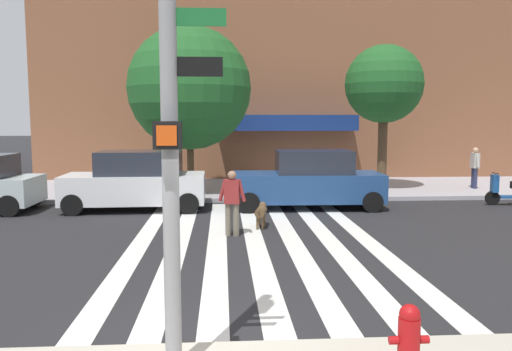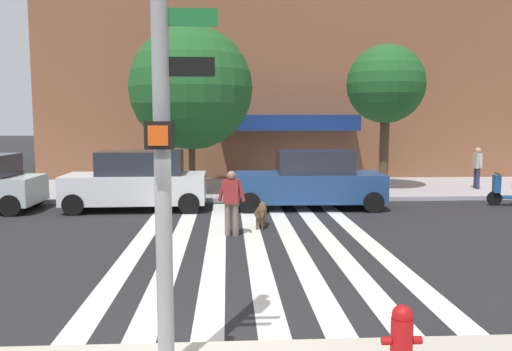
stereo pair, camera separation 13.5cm
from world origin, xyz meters
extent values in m
plane|color=#232326|center=(0.00, 5.75, 0.00)|extent=(160.00, 160.00, 0.00)
cube|color=#A5A1A8|center=(0.00, 14.49, 0.07)|extent=(80.00, 6.00, 0.15)
cube|color=silver|center=(-1.66, 5.75, 0.00)|extent=(0.45, 10.89, 0.01)
cube|color=silver|center=(-0.76, 5.75, 0.00)|extent=(0.45, 10.89, 0.01)
cube|color=silver|center=(0.14, 5.75, 0.00)|extent=(0.45, 10.89, 0.01)
cube|color=silver|center=(1.04, 5.75, 0.00)|extent=(0.45, 10.89, 0.01)
cube|color=silver|center=(1.94, 5.75, 0.00)|extent=(0.45, 10.89, 0.01)
cube|color=silver|center=(2.84, 5.75, 0.00)|extent=(0.45, 10.89, 0.01)
cube|color=silver|center=(3.74, 5.75, 0.00)|extent=(0.45, 10.89, 0.01)
cube|color=navy|center=(3.15, 16.89, 2.75)|extent=(6.32, 1.60, 0.70)
cylinder|color=gray|center=(-0.26, -0.71, 3.05)|extent=(0.18, 0.18, 5.80)
cube|color=black|center=(-0.26, -0.91, 2.75)|extent=(0.28, 0.18, 0.28)
cube|color=#E54C14|center=(-0.26, -1.01, 2.75)|extent=(0.20, 0.01, 0.20)
cube|color=#19662D|center=(0.04, -0.71, 3.95)|extent=(0.60, 0.03, 0.18)
cube|color=black|center=(0.02, -0.71, 3.45)|extent=(0.56, 0.03, 0.20)
cylinder|color=#A91012|center=(2.31, -0.89, 0.48)|extent=(0.24, 0.24, 0.55)
sphere|color=#A91012|center=(2.31, -0.89, 0.80)|extent=(0.23, 0.23, 0.23)
cylinder|color=#A91012|center=(2.14, -0.89, 0.51)|extent=(0.10, 0.09, 0.09)
cylinder|color=#A91012|center=(2.48, -0.89, 0.51)|extent=(0.10, 0.09, 0.09)
cylinder|color=black|center=(-6.11, 9.35, 0.33)|extent=(0.66, 0.23, 0.66)
cylinder|color=black|center=(-6.08, 11.14, 0.33)|extent=(0.66, 0.23, 0.66)
cube|color=silver|center=(-2.54, 10.27, 0.70)|extent=(4.48, 1.90, 0.91)
cube|color=#232833|center=(-2.36, 10.27, 1.53)|extent=(2.63, 1.65, 0.74)
cylinder|color=black|center=(-4.27, 9.41, 0.33)|extent=(0.66, 0.23, 0.66)
cylinder|color=black|center=(-4.29, 11.08, 0.33)|extent=(0.66, 0.23, 0.66)
cylinder|color=black|center=(-0.78, 9.46, 0.33)|extent=(0.66, 0.23, 0.66)
cylinder|color=black|center=(-0.81, 11.13, 0.33)|extent=(0.66, 0.23, 0.66)
cube|color=navy|center=(3.05, 10.27, 0.70)|extent=(4.86, 1.98, 0.91)
cube|color=#232833|center=(3.25, 10.26, 1.53)|extent=(2.44, 1.70, 0.74)
cylinder|color=black|center=(1.10, 9.46, 0.33)|extent=(0.66, 0.23, 0.66)
cylinder|color=black|center=(1.14, 11.17, 0.33)|extent=(0.66, 0.23, 0.66)
cylinder|color=black|center=(4.96, 9.37, 0.33)|extent=(0.66, 0.23, 0.66)
cylinder|color=black|center=(5.00, 11.08, 0.33)|extent=(0.66, 0.23, 0.66)
cylinder|color=black|center=(9.44, 10.42, 0.24)|extent=(0.49, 0.16, 0.48)
cube|color=#1B4E8F|center=(9.49, 10.42, 0.74)|extent=(0.23, 0.30, 0.60)
cylinder|color=black|center=(9.49, 10.42, 1.09)|extent=(0.10, 0.50, 0.04)
cylinder|color=#4C3823|center=(-0.93, 13.25, 1.48)|extent=(0.26, 0.26, 2.65)
sphere|color=#1E5623|center=(-0.93, 13.25, 4.07)|extent=(4.62, 4.62, 4.62)
cylinder|color=#4C3823|center=(6.55, 13.45, 1.79)|extent=(0.37, 0.37, 3.29)
sphere|color=#1E5623|center=(6.55, 13.45, 4.27)|extent=(3.02, 3.02, 3.02)
cylinder|color=#6B6051|center=(0.42, 6.44, 0.41)|extent=(0.18, 0.18, 0.82)
cylinder|color=#6B6051|center=(0.61, 6.40, 0.41)|extent=(0.18, 0.18, 0.82)
cube|color=maroon|center=(0.51, 6.42, 1.12)|extent=(0.42, 0.31, 0.60)
cylinder|color=maroon|center=(0.28, 6.46, 1.15)|extent=(0.24, 0.13, 0.57)
cylinder|color=maroon|center=(0.75, 6.37, 1.15)|extent=(0.24, 0.13, 0.57)
sphere|color=#936B51|center=(0.51, 6.42, 1.53)|extent=(0.26, 0.26, 0.22)
cylinder|color=brown|center=(1.30, 7.27, 0.45)|extent=(0.38, 0.65, 0.26)
sphere|color=brown|center=(1.38, 7.65, 0.55)|extent=(0.24, 0.24, 0.20)
cylinder|color=brown|center=(1.22, 6.88, 0.50)|extent=(0.08, 0.24, 0.16)
cylinder|color=brown|center=(1.28, 7.49, 0.16)|extent=(0.07, 0.07, 0.32)
cylinder|color=brown|center=(1.41, 7.47, 0.16)|extent=(0.07, 0.07, 0.32)
cylinder|color=brown|center=(1.19, 7.08, 0.16)|extent=(0.07, 0.07, 0.32)
cylinder|color=brown|center=(1.33, 7.05, 0.16)|extent=(0.07, 0.07, 0.32)
cylinder|color=#282D4C|center=(10.34, 13.39, 0.56)|extent=(0.16, 0.16, 0.82)
cylinder|color=#282D4C|center=(10.35, 13.59, 0.56)|extent=(0.16, 0.16, 0.82)
cube|color=#B2ADA3|center=(10.35, 13.49, 1.27)|extent=(0.26, 0.39, 0.60)
cylinder|color=#B2ADA3|center=(10.34, 13.25, 1.30)|extent=(0.10, 0.23, 0.57)
cylinder|color=#B2ADA3|center=(10.36, 13.73, 1.30)|extent=(0.10, 0.23, 0.57)
sphere|color=tan|center=(10.35, 13.49, 1.68)|extent=(0.23, 0.23, 0.22)
camera|label=1|loc=(0.29, -6.07, 2.91)|focal=35.59mm
camera|label=2|loc=(0.43, -6.08, 2.91)|focal=35.59mm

